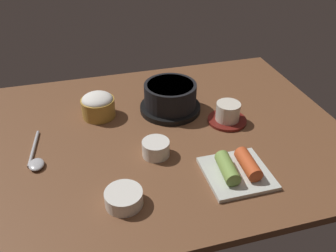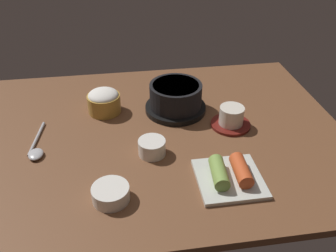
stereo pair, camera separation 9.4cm
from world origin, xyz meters
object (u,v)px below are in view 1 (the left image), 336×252
tea_cup_with_saucer (228,114)px  kimchi_plate (237,170)px  stone_pot (170,97)px  spoon (36,159)px  banchan_cup_center (156,148)px  side_bowl_near (124,198)px  rice_bowl (98,105)px

tea_cup_with_saucer → kimchi_plate: tea_cup_with_saucer is taller
stone_pot → spoon: stone_pot is taller
tea_cup_with_saucer → banchan_cup_center: (-22.84, -9.08, -0.44)cm
kimchi_plate → side_bowl_near: kimchi_plate is taller
tea_cup_with_saucer → kimchi_plate: 22.31cm
tea_cup_with_saucer → side_bowl_near: tea_cup_with_saucer is taller
tea_cup_with_saucer → banchan_cup_center: size_ratio=1.61×
tea_cup_with_saucer → spoon: size_ratio=0.66×
stone_pot → rice_bowl: (-20.62, 2.40, -0.59)cm
rice_bowl → banchan_cup_center: bearing=-62.2°
tea_cup_with_saucer → banchan_cup_center: tea_cup_with_saucer is taller
rice_bowl → kimchi_plate: size_ratio=0.65×
rice_bowl → stone_pot: bearing=-6.6°
rice_bowl → tea_cup_with_saucer: bearing=-20.3°
tea_cup_with_saucer → banchan_cup_center: 24.59cm
banchan_cup_center → stone_pot: bearing=64.7°
stone_pot → rice_bowl: stone_pot is taller
stone_pot → spoon: 40.42cm
banchan_cup_center → kimchi_plate: bearing=-37.0°
stone_pot → tea_cup_with_saucer: bearing=-36.9°
rice_bowl → side_bowl_near: rice_bowl is taller
stone_pot → banchan_cup_center: stone_pot is taller
tea_cup_with_saucer → kimchi_plate: (-6.70, -21.25, -0.97)cm
tea_cup_with_saucer → spoon: bearing=-175.8°
rice_bowl → spoon: 23.94cm
tea_cup_with_saucer → rice_bowl: bearing=159.7°
banchan_cup_center → kimchi_plate: 20.22cm
banchan_cup_center → spoon: banchan_cup_center is taller
side_bowl_near → spoon: bearing=133.3°
tea_cup_with_saucer → kimchi_plate: size_ratio=0.75×
kimchi_plate → spoon: size_ratio=0.88×
rice_bowl → side_bowl_near: (1.16, -35.84, -1.84)cm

